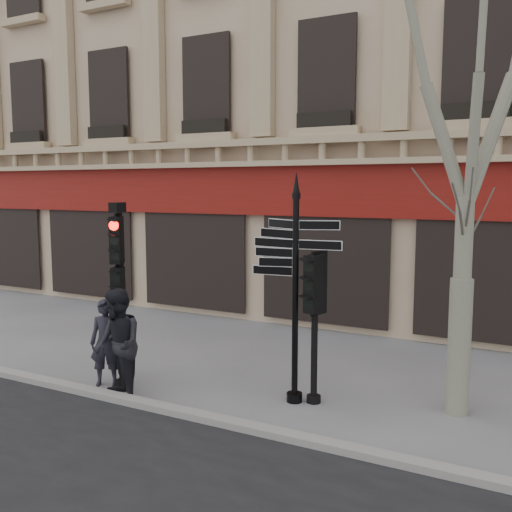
{
  "coord_description": "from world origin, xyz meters",
  "views": [
    {
      "loc": [
        5.22,
        -8.67,
        3.7
      ],
      "look_at": [
        0.3,
        0.6,
        2.42
      ],
      "focal_mm": 40.0,
      "sensor_mm": 36.0,
      "label": 1
    }
  ],
  "objects_px": {
    "plane_tree": "(473,29)",
    "pedestrian_b": "(118,345)",
    "traffic_signal_main": "(119,272)",
    "fingerpost": "(296,250)",
    "traffic_signal_secondary": "(315,300)",
    "pedestrian_a": "(106,342)"
  },
  "relations": [
    {
      "from": "traffic_signal_main",
      "to": "pedestrian_b",
      "type": "xyz_separation_m",
      "value": [
        0.39,
        -0.53,
        -1.18
      ]
    },
    {
      "from": "traffic_signal_secondary",
      "to": "pedestrian_b",
      "type": "bearing_deg",
      "value": -141.03
    },
    {
      "from": "pedestrian_b",
      "to": "plane_tree",
      "type": "bearing_deg",
      "value": 55.79
    },
    {
      "from": "traffic_signal_secondary",
      "to": "pedestrian_a",
      "type": "bearing_deg",
      "value": -151.53
    },
    {
      "from": "traffic_signal_main",
      "to": "pedestrian_b",
      "type": "relative_size",
      "value": 1.75
    },
    {
      "from": "fingerpost",
      "to": "traffic_signal_main",
      "type": "relative_size",
      "value": 1.15
    },
    {
      "from": "plane_tree",
      "to": "traffic_signal_secondary",
      "type": "bearing_deg",
      "value": -163.64
    },
    {
      "from": "traffic_signal_secondary",
      "to": "pedestrian_a",
      "type": "xyz_separation_m",
      "value": [
        -3.76,
        -1.0,
        -0.98
      ]
    },
    {
      "from": "plane_tree",
      "to": "fingerpost",
      "type": "bearing_deg",
      "value": -162.92
    },
    {
      "from": "traffic_signal_main",
      "to": "pedestrian_b",
      "type": "height_order",
      "value": "traffic_signal_main"
    },
    {
      "from": "traffic_signal_secondary",
      "to": "plane_tree",
      "type": "xyz_separation_m",
      "value": [
        2.25,
        0.66,
        4.28
      ]
    },
    {
      "from": "traffic_signal_secondary",
      "to": "pedestrian_a",
      "type": "relative_size",
      "value": 1.57
    },
    {
      "from": "traffic_signal_secondary",
      "to": "plane_tree",
      "type": "distance_m",
      "value": 4.88
    },
    {
      "from": "pedestrian_a",
      "to": "fingerpost",
      "type": "bearing_deg",
      "value": -16.31
    },
    {
      "from": "fingerpost",
      "to": "traffic_signal_main",
      "type": "xyz_separation_m",
      "value": [
        -3.16,
        -0.8,
        -0.49
      ]
    },
    {
      "from": "plane_tree",
      "to": "pedestrian_a",
      "type": "distance_m",
      "value": 8.16
    },
    {
      "from": "plane_tree",
      "to": "pedestrian_b",
      "type": "distance_m",
      "value": 7.67
    },
    {
      "from": "plane_tree",
      "to": "pedestrian_a",
      "type": "relative_size",
      "value": 5.3
    },
    {
      "from": "traffic_signal_secondary",
      "to": "plane_tree",
      "type": "height_order",
      "value": "plane_tree"
    },
    {
      "from": "fingerpost",
      "to": "traffic_signal_secondary",
      "type": "xyz_separation_m",
      "value": [
        0.31,
        0.13,
        -0.86
      ]
    },
    {
      "from": "traffic_signal_main",
      "to": "pedestrian_a",
      "type": "height_order",
      "value": "traffic_signal_main"
    },
    {
      "from": "plane_tree",
      "to": "pedestrian_b",
      "type": "height_order",
      "value": "plane_tree"
    }
  ]
}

